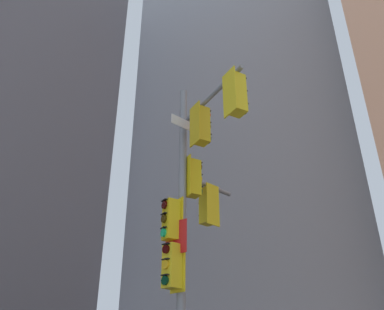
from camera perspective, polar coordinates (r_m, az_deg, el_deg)
The scene contains 2 objects.
building_mid_block at distance 43.40m, azimuth 7.53°, elevation 4.89°, with size 17.88×17.88×49.84m, color #9399A3.
signal_pole_assembly at distance 9.89m, azimuth 0.08°, elevation -6.59°, with size 2.45×3.79×8.98m.
Camera 1 is at (2.52, -9.22, 1.96)m, focal length 37.51 mm.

